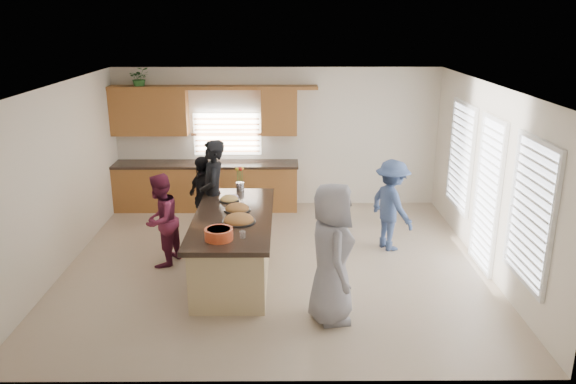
{
  "coord_description": "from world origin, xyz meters",
  "views": [
    {
      "loc": [
        0.15,
        -8.15,
        3.78
      ],
      "look_at": [
        0.21,
        0.13,
        1.15
      ],
      "focal_mm": 35.0,
      "sensor_mm": 36.0,
      "label": 1
    }
  ],
  "objects_px": {
    "woman_left_front": "(204,200)",
    "woman_right_front": "(332,254)",
    "island": "(234,247)",
    "salad_bowl": "(219,234)",
    "woman_right_back": "(392,205)",
    "woman_left_mid": "(161,220)",
    "woman_left_back": "(213,195)"
  },
  "relations": [
    {
      "from": "salad_bowl",
      "to": "woman_right_back",
      "type": "bearing_deg",
      "value": 35.85
    },
    {
      "from": "salad_bowl",
      "to": "woman_left_mid",
      "type": "height_order",
      "value": "woman_left_mid"
    },
    {
      "from": "woman_left_mid",
      "to": "island",
      "type": "bearing_deg",
      "value": 88.63
    },
    {
      "from": "woman_right_back",
      "to": "woman_left_back",
      "type": "bearing_deg",
      "value": 62.16
    },
    {
      "from": "island",
      "to": "woman_left_back",
      "type": "bearing_deg",
      "value": 111.85
    },
    {
      "from": "woman_left_back",
      "to": "woman_right_back",
      "type": "relative_size",
      "value": 1.2
    },
    {
      "from": "woman_right_front",
      "to": "woman_left_front",
      "type": "bearing_deg",
      "value": 30.85
    },
    {
      "from": "salad_bowl",
      "to": "woman_left_mid",
      "type": "xyz_separation_m",
      "value": [
        -1.06,
        1.3,
        -0.3
      ]
    },
    {
      "from": "woman_left_front",
      "to": "island",
      "type": "bearing_deg",
      "value": -12.15
    },
    {
      "from": "woman_left_mid",
      "to": "woman_left_front",
      "type": "xyz_separation_m",
      "value": [
        0.55,
        0.91,
        0.03
      ]
    },
    {
      "from": "woman_left_back",
      "to": "woman_left_front",
      "type": "relative_size",
      "value": 1.21
    },
    {
      "from": "salad_bowl",
      "to": "woman_left_back",
      "type": "height_order",
      "value": "woman_left_back"
    },
    {
      "from": "woman_left_back",
      "to": "woman_right_front",
      "type": "xyz_separation_m",
      "value": [
        1.77,
        -2.38,
        -0.01
      ]
    },
    {
      "from": "woman_left_mid",
      "to": "woman_right_front",
      "type": "xyz_separation_m",
      "value": [
        2.51,
        -1.7,
        0.18
      ]
    },
    {
      "from": "salad_bowl",
      "to": "woman_left_back",
      "type": "distance_m",
      "value": 2.01
    },
    {
      "from": "woman_left_mid",
      "to": "woman_right_back",
      "type": "xyz_separation_m",
      "value": [
        3.69,
        0.6,
        0.03
      ]
    },
    {
      "from": "salad_bowl",
      "to": "woman_left_back",
      "type": "bearing_deg",
      "value": 99.05
    },
    {
      "from": "woman_right_back",
      "to": "island",
      "type": "bearing_deg",
      "value": 84.92
    },
    {
      "from": "woman_left_front",
      "to": "woman_right_back",
      "type": "height_order",
      "value": "woman_right_back"
    },
    {
      "from": "salad_bowl",
      "to": "woman_left_back",
      "type": "relative_size",
      "value": 0.2
    },
    {
      "from": "island",
      "to": "woman_left_mid",
      "type": "height_order",
      "value": "woman_left_mid"
    },
    {
      "from": "island",
      "to": "salad_bowl",
      "type": "bearing_deg",
      "value": -96.46
    },
    {
      "from": "island",
      "to": "woman_right_front",
      "type": "xyz_separation_m",
      "value": [
        1.35,
        -1.32,
        0.47
      ]
    },
    {
      "from": "island",
      "to": "woman_right_back",
      "type": "bearing_deg",
      "value": 21.41
    },
    {
      "from": "woman_left_front",
      "to": "woman_right_front",
      "type": "xyz_separation_m",
      "value": [
        1.96,
        -2.6,
        0.15
      ]
    },
    {
      "from": "island",
      "to": "salad_bowl",
      "type": "distance_m",
      "value": 1.09
    },
    {
      "from": "woman_left_front",
      "to": "woman_right_front",
      "type": "height_order",
      "value": "woman_right_front"
    },
    {
      "from": "woman_left_back",
      "to": "salad_bowl",
      "type": "bearing_deg",
      "value": 1.7
    },
    {
      "from": "salad_bowl",
      "to": "island",
      "type": "bearing_deg",
      "value": 83.39
    },
    {
      "from": "salad_bowl",
      "to": "woman_left_front",
      "type": "height_order",
      "value": "woman_left_front"
    },
    {
      "from": "salad_bowl",
      "to": "woman_right_back",
      "type": "height_order",
      "value": "woman_right_back"
    },
    {
      "from": "island",
      "to": "woman_left_back",
      "type": "distance_m",
      "value": 1.24
    }
  ]
}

